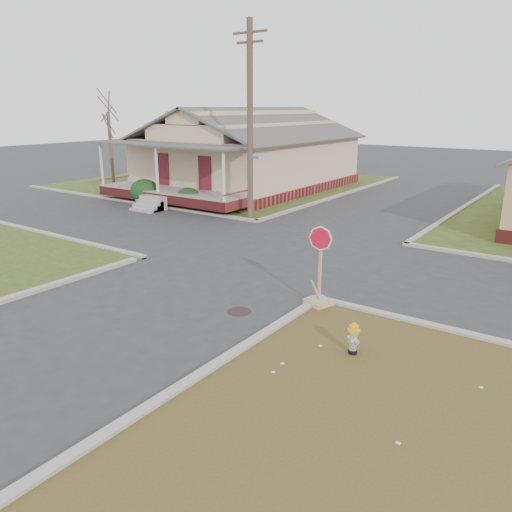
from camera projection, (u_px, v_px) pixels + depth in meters
The scene contains 11 objects.
ground at pixel (191, 290), 14.95m from camera, with size 120.00×120.00×0.00m, color #2B2C2E.
verge_far_left at pixel (225, 182), 36.21m from camera, with size 19.00×19.00×0.05m, color #2C4017.
curbs at pixel (280, 252), 18.87m from camera, with size 80.00×40.00×0.12m, color #9B938C, non-canonical shape.
manhole at pixel (239, 311), 13.34m from camera, with size 0.64×0.64×0.01m, color black.
corner_house at pixel (248, 154), 32.88m from camera, with size 10.10×15.50×5.30m.
utility_pole at pixel (250, 120), 22.90m from camera, with size 1.80×0.28×9.00m.
tree_far_left at pixel (111, 150), 33.56m from camera, with size 0.22×0.22×4.90m, color #49322A.
fire_hydrant at pixel (353, 337), 10.86m from camera, with size 0.28×0.28×0.74m.
stop_sign at pixel (319, 288), 13.56m from camera, with size 0.63×0.62×2.22m.
hedge_left at pixel (145, 192), 28.07m from camera, with size 1.63×1.34×1.25m, color black.
hedge_right at pixel (189, 198), 26.75m from camera, with size 1.42×1.16×1.08m, color black.
Camera 1 is at (9.68, -10.35, 5.25)m, focal length 35.00 mm.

